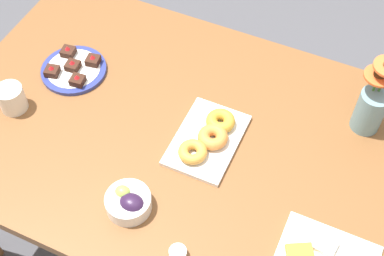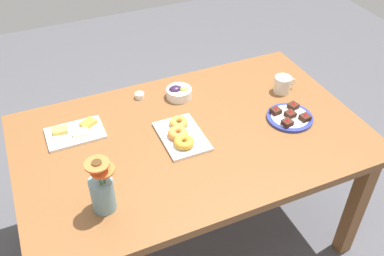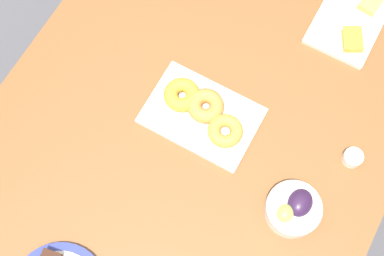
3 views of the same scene
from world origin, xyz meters
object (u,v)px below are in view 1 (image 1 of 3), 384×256
(coffee_mug, at_px, (11,98))
(jam_cup_honey, at_px, (178,253))
(dessert_plate, at_px, (74,69))
(grape_bowl, at_px, (129,202))
(croissant_platter, at_px, (208,138))
(flower_vase, at_px, (371,107))
(dining_table, at_px, (192,151))

(coffee_mug, xyz_separation_m, jam_cup_honey, (-0.70, 0.24, -0.03))
(dessert_plate, bearing_deg, grape_bowl, 137.94)
(jam_cup_honey, bearing_deg, dessert_plate, -36.76)
(coffee_mug, height_order, jam_cup_honey, coffee_mug)
(croissant_platter, height_order, jam_cup_honey, croissant_platter)
(coffee_mug, height_order, croissant_platter, coffee_mug)
(dessert_plate, bearing_deg, jam_cup_honey, 143.24)
(flower_vase, bearing_deg, grape_bowl, 46.61)
(coffee_mug, xyz_separation_m, flower_vase, (-1.05, -0.40, 0.05))
(croissant_platter, bearing_deg, dining_table, -1.07)
(croissant_platter, relative_size, flower_vase, 1.07)
(dessert_plate, bearing_deg, flower_vase, -169.11)
(dining_table, distance_m, dessert_plate, 0.50)
(dining_table, height_order, croissant_platter, croissant_platter)
(grape_bowl, relative_size, flower_vase, 0.50)
(coffee_mug, bearing_deg, croissant_platter, -168.08)
(grape_bowl, height_order, croissant_platter, grape_bowl)
(coffee_mug, xyz_separation_m, grape_bowl, (-0.52, 0.17, -0.02))
(flower_vase, bearing_deg, coffee_mug, 20.73)
(jam_cup_honey, height_order, dessert_plate, dessert_plate)
(coffee_mug, distance_m, grape_bowl, 0.54)
(grape_bowl, xyz_separation_m, jam_cup_honey, (-0.19, 0.07, -0.01))
(dessert_plate, distance_m, flower_vase, 0.98)
(dessert_plate, height_order, flower_vase, flower_vase)
(dining_table, xyz_separation_m, croissant_platter, (-0.06, 0.00, 0.11))
(dessert_plate, bearing_deg, coffee_mug, 66.53)
(grape_bowl, height_order, dessert_plate, grape_bowl)
(croissant_platter, bearing_deg, jam_cup_honey, 101.25)
(dessert_plate, bearing_deg, dining_table, 170.56)
(flower_vase, bearing_deg, croissant_platter, 32.11)
(coffee_mug, distance_m, dessert_plate, 0.24)
(grape_bowl, distance_m, croissant_platter, 0.32)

